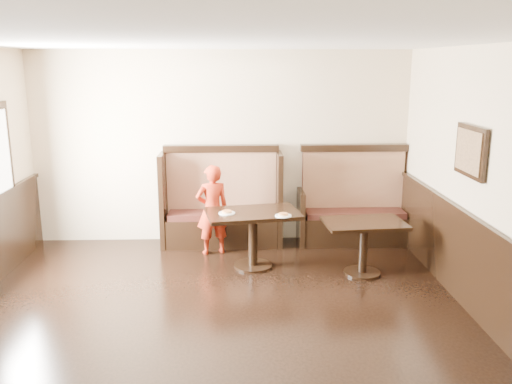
{
  "coord_description": "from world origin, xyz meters",
  "views": [
    {
      "loc": [
        0.23,
        -4.4,
        2.62
      ],
      "look_at": [
        0.47,
        2.35,
        1.0
      ],
      "focal_mm": 38.0,
      "sensor_mm": 36.0,
      "label": 1
    }
  ],
  "objects_px": {
    "booth_main": "(222,209)",
    "table_neighbor": "(364,235)",
    "table_main": "(253,225)",
    "child": "(212,210)",
    "booth_neighbor": "(353,210)"
  },
  "relations": [
    {
      "from": "booth_main",
      "to": "table_neighbor",
      "type": "xyz_separation_m",
      "value": [
        1.81,
        -1.28,
        -0.01
      ]
    },
    {
      "from": "table_main",
      "to": "child",
      "type": "xyz_separation_m",
      "value": [
        -0.55,
        0.54,
        0.06
      ]
    },
    {
      "from": "table_neighbor",
      "to": "child",
      "type": "relative_size",
      "value": 0.83
    },
    {
      "from": "child",
      "to": "booth_neighbor",
      "type": "bearing_deg",
      "value": 174.74
    },
    {
      "from": "table_main",
      "to": "child",
      "type": "bearing_deg",
      "value": 125.17
    },
    {
      "from": "booth_neighbor",
      "to": "table_main",
      "type": "relative_size",
      "value": 1.29
    },
    {
      "from": "booth_neighbor",
      "to": "child",
      "type": "relative_size",
      "value": 1.31
    },
    {
      "from": "booth_main",
      "to": "table_main",
      "type": "relative_size",
      "value": 1.36
    },
    {
      "from": "booth_main",
      "to": "booth_neighbor",
      "type": "height_order",
      "value": "same"
    },
    {
      "from": "table_neighbor",
      "to": "child",
      "type": "bearing_deg",
      "value": 151.53
    },
    {
      "from": "booth_main",
      "to": "booth_neighbor",
      "type": "distance_m",
      "value": 1.95
    },
    {
      "from": "table_neighbor",
      "to": "child",
      "type": "xyz_separation_m",
      "value": [
        -1.93,
        0.84,
        0.12
      ]
    },
    {
      "from": "booth_main",
      "to": "child",
      "type": "height_order",
      "value": "booth_main"
    },
    {
      "from": "booth_main",
      "to": "child",
      "type": "xyz_separation_m",
      "value": [
        -0.12,
        -0.44,
        0.11
      ]
    },
    {
      "from": "booth_neighbor",
      "to": "child",
      "type": "height_order",
      "value": "booth_neighbor"
    }
  ]
}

